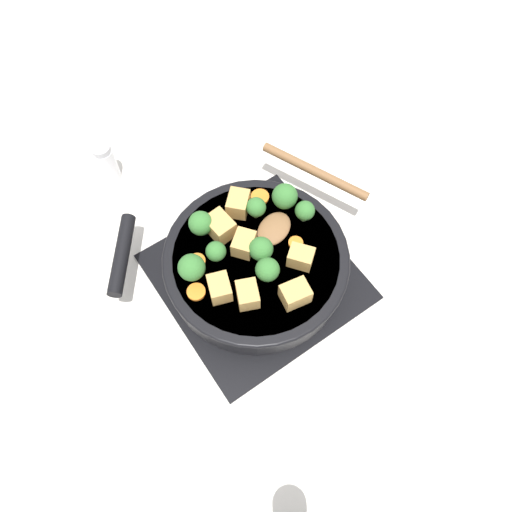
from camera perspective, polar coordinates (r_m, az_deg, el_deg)
ground_plane at (r=0.86m, az=0.00°, el=-2.40°), size 2.40×2.40×0.00m
front_burner_grate at (r=0.85m, az=0.00°, el=-2.06°), size 0.31×0.31×0.03m
skillet_pan at (r=0.81m, az=-0.15°, el=-0.74°), size 0.35×0.38×0.05m
wooden_spoon at (r=0.84m, az=4.63°, el=6.70°), size 0.19×0.21×0.02m
tofu_cube_center_large at (r=0.78m, az=5.13°, el=-0.12°), size 0.05×0.05×0.03m
tofu_cube_near_handle at (r=0.80m, az=-4.14°, el=3.37°), size 0.05×0.04×0.04m
tofu_cube_east_chunk at (r=0.79m, az=-1.40°, el=1.43°), size 0.05×0.05×0.03m
tofu_cube_west_chunk at (r=0.75m, az=-0.97°, el=-4.42°), size 0.05×0.04×0.03m
tofu_cube_back_piece at (r=0.75m, az=-4.18°, el=-3.67°), size 0.05×0.04×0.03m
tofu_cube_front_piece at (r=0.75m, az=4.51°, el=-4.34°), size 0.04×0.05×0.03m
tofu_cube_mid_small at (r=0.82m, az=-2.05°, el=6.01°), size 0.05×0.05×0.03m
broccoli_floret_near_spoon at (r=0.81m, az=0.00°, el=5.58°), size 0.03×0.03×0.04m
broccoli_floret_center_top at (r=0.80m, az=-6.33°, el=3.72°), size 0.04×0.04×0.05m
broccoli_floret_east_rim at (r=0.75m, az=1.32°, el=-1.59°), size 0.04×0.04×0.05m
broccoli_floret_west_rim at (r=0.77m, az=0.57°, el=0.80°), size 0.04×0.04×0.05m
broccoli_floret_north_edge at (r=0.76m, az=-7.37°, el=-1.32°), size 0.04×0.04×0.05m
broccoli_floret_south_cluster at (r=0.82m, az=3.31°, el=6.81°), size 0.04×0.04×0.05m
broccoli_floret_mid_floret at (r=0.81m, az=5.61°, el=5.15°), size 0.03×0.03×0.04m
broccoli_floret_small_inner at (r=0.77m, az=-4.60°, el=0.50°), size 0.03×0.03×0.04m
carrot_slice_orange_thin at (r=0.85m, az=0.46°, el=6.77°), size 0.03×0.03×0.01m
carrot_slice_near_center at (r=0.77m, az=-6.75°, el=-4.24°), size 0.03×0.03×0.01m
carrot_slice_edge_slice at (r=0.80m, az=4.56°, el=1.50°), size 0.02×0.02×0.01m
carrot_slice_under_broccoli at (r=0.79m, az=-6.76°, el=-0.59°), size 0.03×0.03×0.01m
salt_shaker at (r=0.98m, az=-16.72°, el=10.18°), size 0.04×0.04×0.09m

